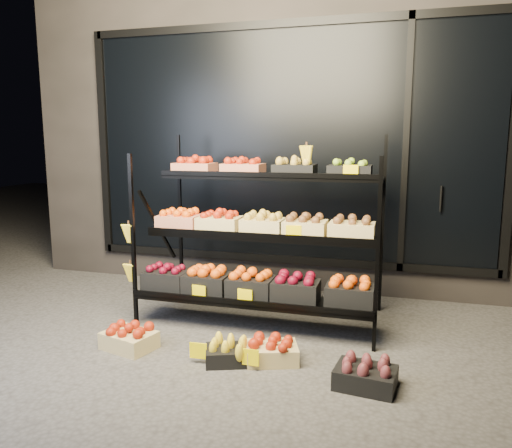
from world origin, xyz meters
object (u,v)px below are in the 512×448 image
(display_rack, at_px, (259,234))
(floor_crate_midright, at_px, (272,350))
(floor_crate_midleft, at_px, (229,352))
(floor_crate_left, at_px, (129,337))

(display_rack, distance_m, floor_crate_midright, 1.12)
(floor_crate_midleft, bearing_deg, floor_crate_midright, -1.43)
(floor_crate_left, distance_m, floor_crate_midleft, 0.83)
(floor_crate_midleft, distance_m, floor_crate_midright, 0.32)
(display_rack, bearing_deg, floor_crate_left, -131.69)
(display_rack, height_order, floor_crate_midleft, display_rack)
(floor_crate_midleft, relative_size, floor_crate_midright, 0.91)
(floor_crate_midleft, bearing_deg, display_rack, 71.30)
(display_rack, bearing_deg, floor_crate_midright, -67.89)
(floor_crate_left, bearing_deg, display_rack, 63.61)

